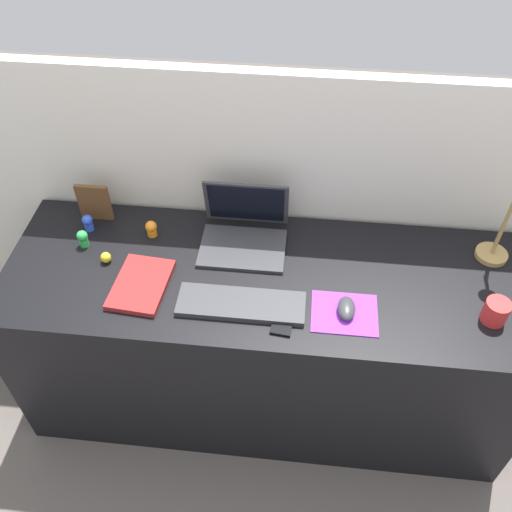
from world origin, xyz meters
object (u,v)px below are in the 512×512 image
(cell_phone, at_px, (283,319))
(desk_lamp, at_px, (507,227))
(picture_frame, at_px, (94,202))
(coffee_mug, at_px, (496,311))
(toy_figurine_yellow, at_px, (106,258))
(laptop, at_px, (244,228))
(toy_figurine_green, at_px, (83,238))
(toy_figurine_blue, at_px, (88,222))
(keyboard, at_px, (241,304))
(toy_figurine_orange, at_px, (151,228))
(mouse, at_px, (346,308))
(notebook_pad, at_px, (141,284))

(cell_phone, relative_size, desk_lamp, 0.38)
(picture_frame, bearing_deg, desk_lamp, -3.04)
(coffee_mug, relative_size, toy_figurine_yellow, 1.96)
(laptop, distance_m, coffee_mug, 0.87)
(toy_figurine_yellow, bearing_deg, toy_figurine_green, 145.16)
(laptop, bearing_deg, toy_figurine_yellow, -160.64)
(toy_figurine_blue, xyz_separation_m, toy_figurine_green, (0.01, -0.08, 0.00))
(laptop, height_order, coffee_mug, laptop)
(keyboard, relative_size, toy_figurine_orange, 6.50)
(cell_phone, bearing_deg, mouse, 20.64)
(notebook_pad, bearing_deg, toy_figurine_yellow, 150.76)
(toy_figurine_orange, bearing_deg, coffee_mug, -12.95)
(mouse, relative_size, toy_figurine_orange, 1.52)
(toy_figurine_yellow, bearing_deg, toy_figurine_orange, 49.54)
(laptop, xyz_separation_m, mouse, (0.36, -0.30, -0.03))
(notebook_pad, height_order, toy_figurine_yellow, toy_figurine_yellow)
(toy_figurine_blue, bearing_deg, coffee_mug, -11.02)
(keyboard, xyz_separation_m, toy_figurine_orange, (-0.36, 0.30, 0.02))
(picture_frame, bearing_deg, coffee_mug, -13.71)
(mouse, xyz_separation_m, notebook_pad, (-0.67, 0.04, -0.01))
(mouse, height_order, picture_frame, picture_frame)
(keyboard, bearing_deg, toy_figurine_orange, 140.77)
(picture_frame, bearing_deg, mouse, -21.23)
(notebook_pad, relative_size, coffee_mug, 3.06)
(mouse, height_order, desk_lamp, desk_lamp)
(mouse, bearing_deg, toy_figurine_yellow, 170.40)
(desk_lamp, bearing_deg, cell_phone, -154.67)
(keyboard, distance_m, notebook_pad, 0.34)
(laptop, height_order, desk_lamp, desk_lamp)
(desk_lamp, distance_m, toy_figurine_orange, 1.21)
(laptop, xyz_separation_m, toy_figurine_blue, (-0.57, -0.01, -0.02))
(notebook_pad, xyz_separation_m, toy_figurine_orange, (-0.02, 0.25, 0.02))
(picture_frame, xyz_separation_m, toy_figurine_orange, (0.22, -0.07, -0.04))
(mouse, distance_m, toy_figurine_orange, 0.75)
(desk_lamp, xyz_separation_m, picture_frame, (-1.43, 0.08, -0.09))
(laptop, xyz_separation_m, notebook_pad, (-0.31, -0.26, -0.04))
(coffee_mug, bearing_deg, mouse, -177.33)
(toy_figurine_orange, bearing_deg, mouse, -22.39)
(laptop, xyz_separation_m, toy_figurine_orange, (-0.34, -0.01, -0.02))
(desk_lamp, relative_size, notebook_pad, 1.41)
(cell_phone, height_order, toy_figurine_green, toy_figurine_green)
(picture_frame, bearing_deg, cell_phone, -29.34)
(mouse, relative_size, desk_lamp, 0.28)
(keyboard, xyz_separation_m, cell_phone, (0.14, -0.04, -0.01))
(laptop, bearing_deg, desk_lamp, -1.27)
(keyboard, distance_m, toy_figurine_blue, 0.67)
(cell_phone, xyz_separation_m, toy_figurine_blue, (-0.74, 0.34, 0.03))
(desk_lamp, height_order, toy_figurine_yellow, desk_lamp)
(mouse, bearing_deg, toy_figurine_blue, 162.60)
(coffee_mug, bearing_deg, toy_figurine_yellow, 174.75)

